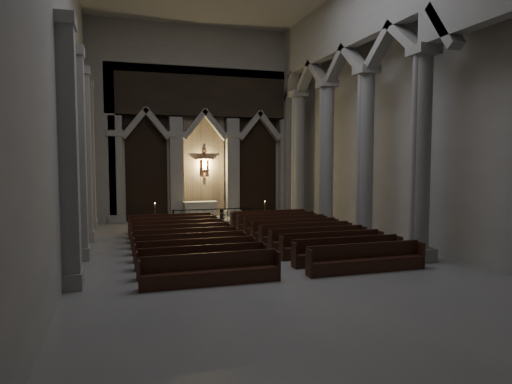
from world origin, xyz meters
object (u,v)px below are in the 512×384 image
(worshipper, at_px, (222,220))
(pews, at_px, (248,241))
(candle_stand_left, at_px, (155,220))
(candle_stand_right, at_px, (265,215))
(altar, at_px, (201,210))
(altar_rail, at_px, (212,214))

(worshipper, bearing_deg, pews, -110.78)
(candle_stand_left, distance_m, candle_stand_right, 6.73)
(altar, bearing_deg, worshipper, -84.84)
(altar, xyz_separation_m, worshipper, (0.39, -4.30, -0.09))
(altar, relative_size, worshipper, 1.75)
(altar, bearing_deg, pews, -87.38)
(candle_stand_right, bearing_deg, altar, 160.81)
(candle_stand_left, bearing_deg, candle_stand_right, 4.83)
(worshipper, bearing_deg, candle_stand_right, 20.24)
(altar, xyz_separation_m, altar_rail, (0.42, -1.56, -0.07))
(candle_stand_right, height_order, worshipper, candle_stand_right)
(candle_stand_right, bearing_deg, worshipper, -138.62)
(pews, bearing_deg, altar, 92.62)
(altar_rail, bearing_deg, candle_stand_right, 4.24)
(pews, distance_m, worshipper, 4.90)
(altar, height_order, candle_stand_right, candle_stand_right)
(altar, bearing_deg, altar_rail, -74.96)
(altar_rail, bearing_deg, pews, -90.00)
(altar, xyz_separation_m, candle_stand_right, (3.78, -1.31, -0.34))
(altar, xyz_separation_m, pews, (0.42, -9.19, -0.36))
(altar_rail, relative_size, pews, 0.43)
(worshipper, bearing_deg, candle_stand_left, 122.75)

